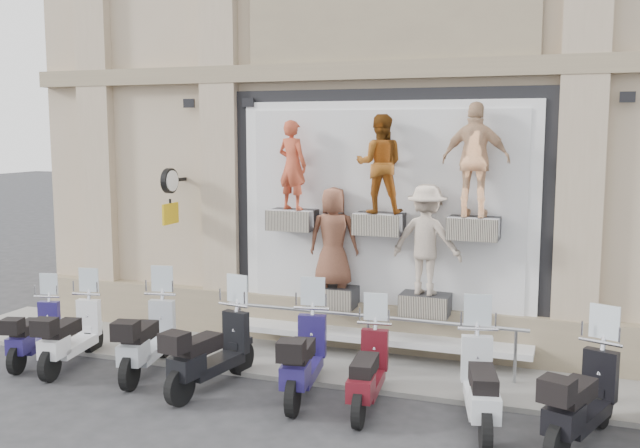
# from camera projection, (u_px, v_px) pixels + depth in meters

# --- Properties ---
(ground) EXTENTS (90.00, 90.00, 0.00)m
(ground) POSITION_uv_depth(u_px,v_px,m) (327.00, 416.00, 9.69)
(ground) COLOR #2D2D2F
(ground) RESTS_ON ground
(sidewalk) EXTENTS (16.00, 2.20, 0.08)m
(sidewalk) POSITION_uv_depth(u_px,v_px,m) (370.00, 366.00, 11.64)
(sidewalk) COLOR gray
(sidewalk) RESTS_ON ground
(building) EXTENTS (14.00, 8.60, 12.00)m
(building) POSITION_uv_depth(u_px,v_px,m) (435.00, 31.00, 15.41)
(building) COLOR tan
(building) RESTS_ON ground
(shop_vitrine) EXTENTS (5.60, 0.83, 4.30)m
(shop_vitrine) POSITION_uv_depth(u_px,v_px,m) (390.00, 219.00, 11.88)
(shop_vitrine) COLOR black
(shop_vitrine) RESTS_ON ground
(guard_rail) EXTENTS (5.06, 0.10, 0.93)m
(guard_rail) POSITION_uv_depth(u_px,v_px,m) (368.00, 342.00, 11.49)
(guard_rail) COLOR #9EA0A5
(guard_rail) RESTS_ON ground
(clock_sign_bracket) EXTENTS (0.10, 0.80, 1.02)m
(clock_sign_bracket) POSITION_uv_depth(u_px,v_px,m) (170.00, 189.00, 12.94)
(clock_sign_bracket) COLOR black
(clock_sign_bracket) RESTS_ON ground
(scooter_a) EXTENTS (0.92, 1.79, 1.40)m
(scooter_a) POSITION_uv_depth(u_px,v_px,m) (34.00, 321.00, 11.90)
(scooter_a) COLOR #1F1854
(scooter_a) RESTS_ON ground
(scooter_b) EXTENTS (0.86, 1.95, 1.53)m
(scooter_b) POSITION_uv_depth(u_px,v_px,m) (71.00, 321.00, 11.61)
(scooter_b) COLOR white
(scooter_b) RESTS_ON ground
(scooter_c) EXTENTS (0.96, 2.08, 1.63)m
(scooter_c) POSITION_uv_depth(u_px,v_px,m) (148.00, 324.00, 11.28)
(scooter_c) COLOR #A9AFB7
(scooter_c) RESTS_ON ground
(scooter_d) EXTENTS (0.91, 2.08, 1.64)m
(scooter_d) POSITION_uv_depth(u_px,v_px,m) (212.00, 336.00, 10.60)
(scooter_d) COLOR black
(scooter_d) RESTS_ON ground
(scooter_e) EXTENTS (0.91, 2.09, 1.64)m
(scooter_e) POSITION_uv_depth(u_px,v_px,m) (304.00, 342.00, 10.31)
(scooter_e) COLOR #1E1750
(scooter_e) RESTS_ON ground
(scooter_f) EXTENTS (0.74, 1.91, 1.51)m
(scooter_f) POSITION_uv_depth(u_px,v_px,m) (368.00, 356.00, 9.86)
(scooter_f) COLOR #4F0D15
(scooter_f) RESTS_ON ground
(scooter_g) EXTENTS (1.02, 2.09, 1.63)m
(scooter_g) POSITION_uv_depth(u_px,v_px,m) (481.00, 367.00, 9.22)
(scooter_g) COLOR silver
(scooter_g) RESTS_ON ground
(scooter_h) EXTENTS (1.26, 2.12, 1.66)m
(scooter_h) POSITION_uv_depth(u_px,v_px,m) (583.00, 381.00, 8.67)
(scooter_h) COLOR black
(scooter_h) RESTS_ON ground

